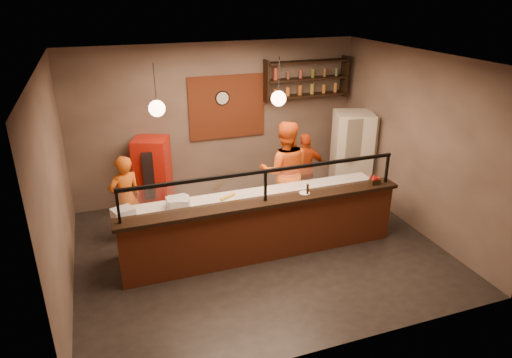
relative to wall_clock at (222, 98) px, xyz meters
name	(u,v)px	position (x,y,z in m)	size (l,w,h in m)	color
floor	(259,249)	(-0.10, -2.46, -2.10)	(6.00, 6.00, 0.00)	black
ceiling	(259,59)	(-0.10, -2.46, 1.10)	(6.00, 6.00, 0.00)	#342C28
wall_back	(218,122)	(-0.10, 0.04, -0.50)	(6.00, 6.00, 0.00)	#7B685A
wall_left	(56,188)	(-3.10, -2.46, -0.50)	(5.00, 5.00, 0.00)	#7B685A
wall_right	(416,142)	(2.90, -2.46, -0.50)	(5.00, 5.00, 0.00)	#7B685A
wall_front	(335,237)	(-0.10, -4.96, -0.50)	(6.00, 6.00, 0.00)	#7B685A
brick_patch	(227,107)	(0.10, 0.01, -0.20)	(1.60, 0.04, 1.30)	#943F20
service_counter	(265,232)	(-0.10, -2.76, -1.60)	(4.60, 0.25, 1.00)	#943F20
counter_ledge	(265,202)	(-0.10, -2.76, -1.07)	(4.70, 0.37, 0.06)	black
worktop_cabinet	(255,222)	(-0.10, -2.26, -1.68)	(4.60, 0.75, 0.85)	gray
worktop	(255,198)	(-0.10, -2.26, -1.23)	(4.60, 0.75, 0.05)	white
sneeze_guard	(265,182)	(-0.10, -2.76, -0.73)	(4.50, 0.05, 0.52)	white
wall_shelving	(307,79)	(1.80, -0.14, 0.30)	(1.84, 0.28, 0.85)	black
wall_clock	(222,98)	(0.00, 0.00, 0.00)	(0.30, 0.30, 0.04)	black
pendant_left	(157,108)	(-1.60, -2.26, 0.45)	(0.24, 0.24, 0.77)	black
pendant_right	(279,98)	(0.30, -2.26, 0.45)	(0.24, 0.24, 0.77)	black
cook_left	(126,199)	(-2.15, -1.34, -1.32)	(0.57, 0.37, 1.57)	#CA5713
cook_mid	(285,172)	(0.75, -1.54, -1.13)	(0.95, 0.74, 1.95)	orange
cook_right	(305,169)	(1.42, -1.03, -1.35)	(0.88, 0.37, 1.50)	#DB4A14
fridge	(351,155)	(2.50, -1.00, -1.19)	(0.76, 0.71, 1.82)	silver
red_cooler	(153,175)	(-1.54, -0.31, -1.35)	(0.64, 0.59, 1.50)	red
pizza_dough	(275,192)	(0.29, -2.21, -1.19)	(0.44, 0.44, 0.01)	silver
prep_tub_a	(178,203)	(-1.39, -2.23, -1.12)	(0.33, 0.27, 0.17)	white
prep_tub_b	(178,202)	(-1.39, -2.21, -1.12)	(0.33, 0.27, 0.17)	silver
prep_tub_c	(123,213)	(-2.25, -2.29, -1.12)	(0.31, 0.25, 0.16)	silver
rolling_pin	(228,197)	(-0.54, -2.15, -1.17)	(0.05, 0.05, 0.31)	gold
condiment_caddy	(375,181)	(1.90, -2.76, -1.00)	(0.16, 0.12, 0.09)	black
pepper_mill	(308,189)	(0.63, -2.77, -0.95)	(0.04, 0.04, 0.18)	black
small_plate	(305,193)	(0.60, -2.72, -1.03)	(0.17, 0.17, 0.01)	white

